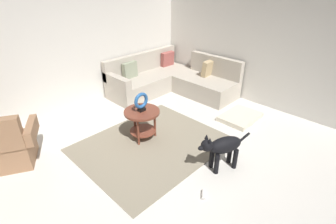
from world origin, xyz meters
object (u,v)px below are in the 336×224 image
Objects in this scene: torus_sculpture at (141,102)px; dog_toy_rope at (203,194)px; side_table at (142,117)px; armchair at (8,146)px; dog at (222,147)px; dog_bed_mat at (240,117)px; sectional_couch at (171,80)px.

torus_sculpture is 2.31× the size of dog_toy_rope.
dog_toy_rope is (-0.33, -1.57, -0.39)m from side_table.
armchair is 1.24× the size of dog.
armchair reaches higher than side_table.
dog reaches higher than dog_bed_mat.
dog_toy_rope is at bearing 128.38° from dog.
side_table is at bearing 2.48° from armchair.
torus_sculpture is at bearing 180.00° from side_table.
side_table is 0.75× the size of dog_bed_mat.
dog_bed_mat is at bearing -90.36° from sectional_couch.
sectional_couch is 2.82× the size of dog.
sectional_couch is at bearing 30.42° from side_table.
armchair reaches higher than torus_sculpture.
side_table is at bearing 153.99° from dog_bed_mat.
torus_sculpture is at bearing 153.99° from dog_bed_mat.
sectional_couch reaches higher than dog_bed_mat.
dog_bed_mat is (3.62, -1.74, -0.28)m from armchair.
dog_toy_rope is at bearing -128.97° from sectional_couch.
sectional_couch is 2.10m from side_table.
torus_sculpture is at bearing 34.96° from dog.
dog_bed_mat is 2.23m from dog_toy_rope.
sectional_couch reaches higher than dog_toy_rope.
sectional_couch is 2.28× the size of armchair.
dog is (0.28, -1.42, -0.04)m from side_table.
dog_bed_mat is (-0.01, -1.93, -0.25)m from sectional_couch.
dog is (-1.51, -0.54, 0.33)m from dog_bed_mat.
torus_sculpture is at bearing 2.48° from armchair.
torus_sculpture is at bearing -149.58° from sectional_couch.
sectional_couch is 6.90× the size of torus_sculpture.
armchair is at bearing 154.70° from torus_sculpture.
sectional_couch reaches higher than side_table.
side_table is at bearing -149.58° from sectional_couch.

